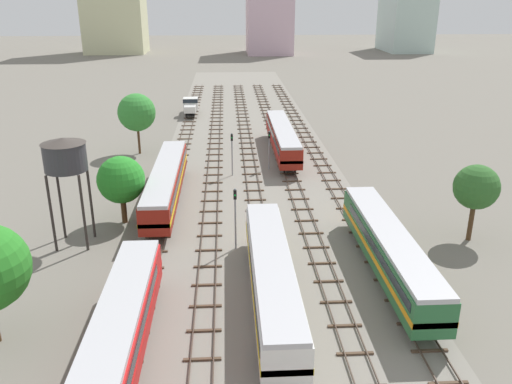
{
  "coord_description": "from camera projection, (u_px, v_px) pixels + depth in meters",
  "views": [
    {
      "loc": [
        -3.03,
        -13.59,
        21.53
      ],
      "look_at": [
        0.0,
        39.23,
        1.5
      ],
      "focal_mm": 36.64,
      "sensor_mm": 36.0,
      "label": 1
    }
  ],
  "objects": [
    {
      "name": "shunter_loco_far_left_farther",
      "position": [
        191.0,
        105.0,
        98.93
      ],
      "size": [
        2.74,
        8.46,
        3.1
      ],
      "color": "white",
      "rests_on": "ground"
    },
    {
      "name": "ballast_bed",
      "position": [
        249.0,
        160.0,
        72.76
      ],
      "size": [
        23.45,
        176.0,
        0.01
      ],
      "primitive_type": "cube",
      "color": "gray",
      "rests_on": "ground"
    },
    {
      "name": "diesel_railcar_centre_right_mid",
      "position": [
        389.0,
        248.0,
        41.71
      ],
      "size": [
        2.96,
        20.5,
        3.8
      ],
      "color": "#286638",
      "rests_on": "ground"
    },
    {
      "name": "signal_post_near",
      "position": [
        232.0,
        149.0,
        65.13
      ],
      "size": [
        0.28,
        0.47,
        5.51
      ],
      "color": "gray",
      "rests_on": "ground"
    },
    {
      "name": "track_far_left",
      "position": [
        180.0,
        158.0,
        73.12
      ],
      "size": [
        2.4,
        126.0,
        0.29
      ],
      "color": "#47382D",
      "rests_on": "ground"
    },
    {
      "name": "water_tower",
      "position": [
        65.0,
        156.0,
        45.24
      ],
      "size": [
        3.86,
        3.86,
        10.07
      ],
      "color": "#2D2826",
      "rests_on": "ground"
    },
    {
      "name": "track_centre",
      "position": [
        283.0,
        156.0,
        73.91
      ],
      "size": [
        2.4,
        126.0,
        0.29
      ],
      "color": "#47382D",
      "rests_on": "ground"
    },
    {
      "name": "skyline_tower_1",
      "position": [
        269.0,
        7.0,
        198.65
      ],
      "size": [
        17.11,
        21.63,
        34.14
      ],
      "color": "#D0ADBF",
      "rests_on": "ground"
    },
    {
      "name": "track_left",
      "position": [
        214.0,
        157.0,
        73.38
      ],
      "size": [
        2.4,
        126.0,
        0.29
      ],
      "color": "#47382D",
      "rests_on": "ground"
    },
    {
      "name": "diesel_railcar_far_left_nearest",
      "position": [
        117.0,
        338.0,
        30.72
      ],
      "size": [
        2.96,
        20.5,
        3.8
      ],
      "color": "red",
      "rests_on": "ground"
    },
    {
      "name": "track_centre_right",
      "position": [
        317.0,
        155.0,
        74.17
      ],
      "size": [
        2.4,
        126.0,
        0.29
      ],
      "color": "#47382D",
      "rests_on": "ground"
    },
    {
      "name": "skyline_tower_2",
      "position": [
        406.0,
        13.0,
        208.54
      ],
      "size": [
        16.17,
        25.98,
        29.51
      ],
      "color": "#B2CDC4",
      "rests_on": "ground"
    },
    {
      "name": "track_centre_left",
      "position": [
        249.0,
        157.0,
        73.65
      ],
      "size": [
        2.4,
        126.0,
        0.29
      ],
      "color": "#47382D",
      "rests_on": "ground"
    },
    {
      "name": "lineside_tree_2",
      "position": [
        476.0,
        187.0,
        47.14
      ],
      "size": [
        4.1,
        4.1,
        7.32
      ],
      "color": "#4C331E",
      "rests_on": "ground"
    },
    {
      "name": "lineside_tree_1",
      "position": [
        137.0,
        112.0,
        73.47
      ],
      "size": [
        5.31,
        5.31,
        8.67
      ],
      "color": "#4C331E",
      "rests_on": "ground"
    },
    {
      "name": "lineside_tree_3",
      "position": [
        121.0,
        180.0,
        51.16
      ],
      "size": [
        4.69,
        4.69,
        6.89
      ],
      "color": "#4C331E",
      "rests_on": "ground"
    },
    {
      "name": "diesel_railcar_centre_left_near",
      "position": [
        272.0,
        275.0,
        37.65
      ],
      "size": [
        2.96,
        20.5,
        3.8
      ],
      "color": "white",
      "rests_on": "ground"
    },
    {
      "name": "signal_post_nearest",
      "position": [
        269.0,
        145.0,
        67.71
      ],
      "size": [
        0.28,
        0.47,
        5.12
      ],
      "color": "gray",
      "rests_on": "ground"
    },
    {
      "name": "signal_post_mid",
      "position": [
        235.0,
        212.0,
        45.92
      ],
      "size": [
        0.28,
        0.47,
        5.8
      ],
      "color": "gray",
      "rests_on": "ground"
    },
    {
      "name": "passenger_coach_centre_far",
      "position": [
        282.0,
        136.0,
        74.36
      ],
      "size": [
        2.96,
        22.0,
        3.8
      ],
      "color": "maroon",
      "rests_on": "ground"
    },
    {
      "name": "ground_plane",
      "position": [
        249.0,
        160.0,
        72.76
      ],
      "size": [
        480.0,
        480.0,
        0.0
      ],
      "primitive_type": "plane",
      "color": "slate"
    },
    {
      "name": "passenger_coach_far_left_midfar",
      "position": [
        166.0,
        181.0,
        56.66
      ],
      "size": [
        2.96,
        22.0,
        3.8
      ],
      "color": "maroon",
      "rests_on": "ground"
    }
  ]
}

